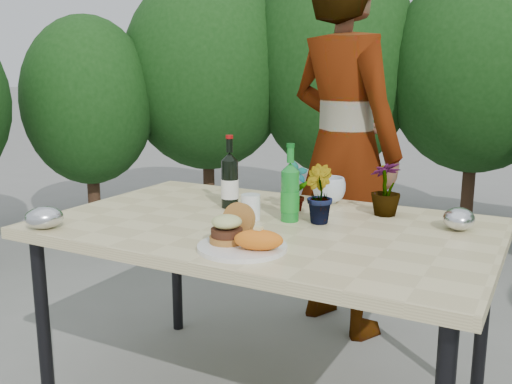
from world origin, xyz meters
The scene contains 17 objects.
patio_table centered at (0.00, 0.00, 0.69)m, with size 1.60×1.00×0.75m.
shrub_hedge centered at (0.04, 1.75, 1.20)m, with size 6.95×5.09×2.31m.
dinner_plate centered at (0.08, -0.32, 0.76)m, with size 0.28×0.28×0.01m, color white.
burger_stack centered at (0.02, -0.30, 0.81)m, with size 0.11×0.16×0.11m.
sweet_potato centered at (0.15, -0.34, 0.80)m, with size 0.15×0.08×0.06m, color orange.
grilled_veg centered at (0.10, -0.22, 0.78)m, with size 0.08×0.05×0.03m.
wine_bottle centered at (-0.24, 0.15, 0.86)m, with size 0.07×0.07×0.29m.
sparkling_water centered at (0.06, 0.07, 0.86)m, with size 0.07×0.07×0.29m.
plastic_cup centered at (-0.07, 0.02, 0.80)m, with size 0.07×0.07×0.10m, color white.
seedling_left centered at (0.02, 0.22, 0.85)m, with size 0.10×0.07×0.20m, color #23531C.
seedling_mid centered at (0.16, 0.10, 0.86)m, with size 0.12×0.09×0.21m, color #26511B.
seedling_right centered at (0.35, 0.32, 0.85)m, with size 0.12×0.12×0.21m, color #2F5F20.
blue_bowl centered at (0.08, 0.41, 0.80)m, with size 0.14×0.14×0.11m, color silver.
foil_packet_left centered at (-0.65, -0.43, 0.79)m, with size 0.13×0.11×0.08m, color silver.
foil_packet_right centered at (0.63, 0.23, 0.79)m, with size 0.13×0.11×0.08m, color silver.
person centered at (-0.02, 0.87, 0.91)m, with size 0.67×0.44×1.83m, color #A47652.
terracotta_pot centered at (-1.38, 1.97, 0.07)m, with size 0.17×0.17×0.14m.
Camera 1 is at (0.91, -1.79, 1.29)m, focal length 40.00 mm.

